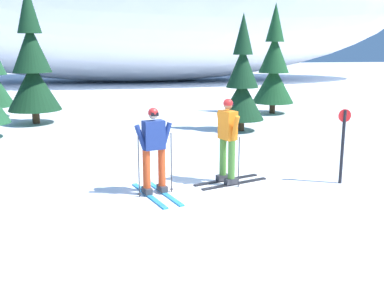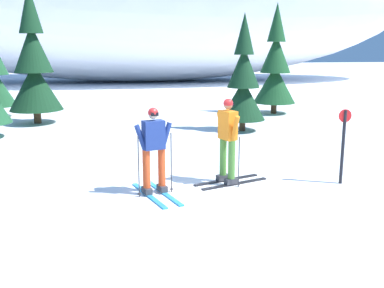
{
  "view_description": "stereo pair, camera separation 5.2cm",
  "coord_description": "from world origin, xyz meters",
  "px_view_note": "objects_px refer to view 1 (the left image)",
  "views": [
    {
      "loc": [
        -1.22,
        -8.99,
        2.98
      ],
      "look_at": [
        0.12,
        0.09,
        0.95
      ],
      "focal_mm": 42.84,
      "sensor_mm": 36.0,
      "label": 1
    },
    {
      "loc": [
        -1.17,
        -9.0,
        2.98
      ],
      "look_at": [
        0.12,
        0.09,
        0.95
      ],
      "focal_mm": 42.84,
      "sensor_mm": 36.0,
      "label": 2
    }
  ],
  "objects_px": {
    "pine_tree_center_right": "(242,83)",
    "trail_marker_post": "(343,142)",
    "pine_tree_far_right": "(274,68)",
    "skier_orange_jacket": "(228,139)",
    "pine_tree_center": "(32,67)",
    "skier_navy_jacket": "(154,149)"
  },
  "relations": [
    {
      "from": "trail_marker_post",
      "to": "skier_navy_jacket",
      "type": "bearing_deg",
      "value": -178.13
    },
    {
      "from": "skier_navy_jacket",
      "to": "skier_orange_jacket",
      "type": "bearing_deg",
      "value": 16.83
    },
    {
      "from": "pine_tree_far_right",
      "to": "trail_marker_post",
      "type": "relative_size",
      "value": 2.85
    },
    {
      "from": "pine_tree_far_right",
      "to": "trail_marker_post",
      "type": "xyz_separation_m",
      "value": [
        -1.72,
        -9.97,
        -1.02
      ]
    },
    {
      "from": "pine_tree_center",
      "to": "trail_marker_post",
      "type": "bearing_deg",
      "value": -48.0
    },
    {
      "from": "skier_orange_jacket",
      "to": "pine_tree_far_right",
      "type": "xyz_separation_m",
      "value": [
        4.16,
        9.62,
        0.96
      ]
    },
    {
      "from": "skier_orange_jacket",
      "to": "pine_tree_center_right",
      "type": "height_order",
      "value": "pine_tree_center_right"
    },
    {
      "from": "skier_navy_jacket",
      "to": "pine_tree_center",
      "type": "distance_m",
      "value": 9.81
    },
    {
      "from": "skier_navy_jacket",
      "to": "pine_tree_center_right",
      "type": "xyz_separation_m",
      "value": [
        3.43,
        6.38,
        0.74
      ]
    },
    {
      "from": "skier_navy_jacket",
      "to": "skier_orange_jacket",
      "type": "relative_size",
      "value": 0.95
    },
    {
      "from": "skier_navy_jacket",
      "to": "pine_tree_center_right",
      "type": "distance_m",
      "value": 7.28
    },
    {
      "from": "pine_tree_center_right",
      "to": "trail_marker_post",
      "type": "height_order",
      "value": "pine_tree_center_right"
    },
    {
      "from": "pine_tree_center_right",
      "to": "pine_tree_far_right",
      "type": "height_order",
      "value": "pine_tree_far_right"
    },
    {
      "from": "pine_tree_center_right",
      "to": "skier_orange_jacket",
      "type": "bearing_deg",
      "value": -107.21
    },
    {
      "from": "skier_orange_jacket",
      "to": "pine_tree_center",
      "type": "height_order",
      "value": "pine_tree_center"
    },
    {
      "from": "pine_tree_center_right",
      "to": "pine_tree_far_right",
      "type": "bearing_deg",
      "value": 57.92
    },
    {
      "from": "skier_orange_jacket",
      "to": "trail_marker_post",
      "type": "xyz_separation_m",
      "value": [
        2.43,
        -0.35,
        -0.06
      ]
    },
    {
      "from": "skier_orange_jacket",
      "to": "pine_tree_center_right",
      "type": "bearing_deg",
      "value": 72.79
    },
    {
      "from": "pine_tree_far_right",
      "to": "pine_tree_center",
      "type": "bearing_deg",
      "value": -173.05
    },
    {
      "from": "pine_tree_center",
      "to": "pine_tree_far_right",
      "type": "bearing_deg",
      "value": 6.95
    },
    {
      "from": "skier_orange_jacket",
      "to": "pine_tree_center",
      "type": "xyz_separation_m",
      "value": [
        -5.49,
        8.44,
        1.15
      ]
    },
    {
      "from": "pine_tree_center_right",
      "to": "trail_marker_post",
      "type": "distance_m",
      "value": 6.33
    }
  ]
}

